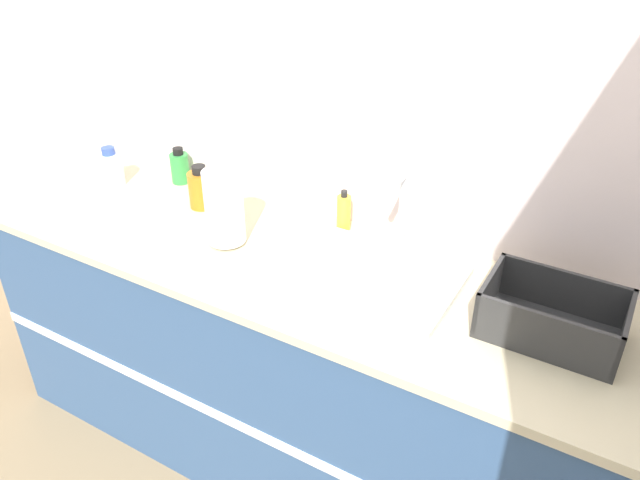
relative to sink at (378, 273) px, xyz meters
The scene contains 9 objects.
wall_back 0.55m from the sink, 131.62° to the left, with size 4.69×0.06×2.60m.
counter_cabinet 0.54m from the sink, behind, with size 2.32×0.65×0.91m.
sink is the anchor object (origin of this frame).
paper_towel_roll 0.53m from the sink, behind, with size 0.13×0.13×0.26m.
dish_rack 0.51m from the sink, ahead, with size 0.35×0.23×0.14m.
bottle_green 0.98m from the sink, 167.46° to the left, with size 0.07×0.07×0.14m.
bottle_clear 1.17m from the sink, behind, with size 0.09×0.09×0.15m.
bottle_amber 0.76m from the sink, behind, with size 0.09×0.09×0.16m.
soap_dispenser 0.32m from the sink, 137.75° to the left, with size 0.05×0.05×0.14m.
Camera 1 is at (0.90, -1.08, 1.98)m, focal length 35.00 mm.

